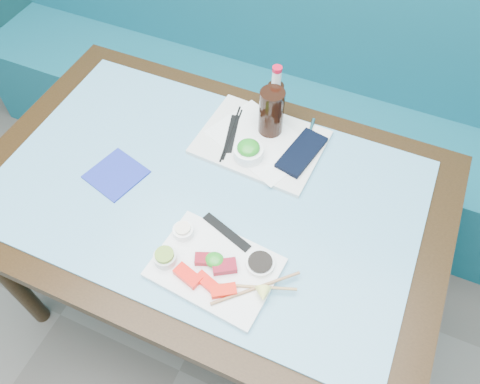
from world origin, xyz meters
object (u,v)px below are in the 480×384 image
at_px(serving_tray, 261,142).
at_px(blue_napkin, 116,174).
at_px(dining_table, 208,207).
at_px(cola_bottle_body, 275,103).
at_px(seaweed_bowl, 248,153).
at_px(booth_bench, 292,103).
at_px(sashimi_plate, 215,268).
at_px(cola_glass, 271,112).

height_order(serving_tray, blue_napkin, serving_tray).
relative_size(dining_table, cola_bottle_body, 9.65).
bearing_deg(dining_table, seaweed_bowl, 66.16).
bearing_deg(booth_bench, sashimi_plate, -82.79).
bearing_deg(booth_bench, serving_tray, -82.74).
relative_size(sashimi_plate, seaweed_bowl, 3.42).
bearing_deg(sashimi_plate, cola_glass, 100.58).
xyz_separation_m(sashimi_plate, serving_tray, (-0.06, 0.45, -0.00)).
distance_m(booth_bench, sashimi_plate, 1.14).
xyz_separation_m(cola_glass, blue_napkin, (-0.36, -0.34, -0.09)).
distance_m(booth_bench, blue_napkin, 1.02).
xyz_separation_m(booth_bench, seaweed_bowl, (0.07, -0.69, 0.42)).
relative_size(seaweed_bowl, blue_napkin, 0.62).
relative_size(dining_table, blue_napkin, 9.50).
bearing_deg(seaweed_bowl, sashimi_plate, -79.96).
xyz_separation_m(booth_bench, dining_table, (0.00, -0.84, 0.29)).
height_order(booth_bench, cola_glass, booth_bench).
xyz_separation_m(serving_tray, cola_glass, (0.01, 0.05, 0.09)).
xyz_separation_m(sashimi_plate, cola_bottle_body, (-0.06, 0.57, 0.06)).
bearing_deg(seaweed_bowl, serving_tray, 82.41).
xyz_separation_m(dining_table, serving_tray, (0.08, 0.23, 0.10)).
xyz_separation_m(booth_bench, serving_tray, (0.08, -0.61, 0.39)).
height_order(sashimi_plate, cola_glass, cola_glass).
distance_m(dining_table, cola_glass, 0.35).
distance_m(cola_glass, blue_napkin, 0.50).
bearing_deg(serving_tray, dining_table, -105.51).
height_order(sashimi_plate, blue_napkin, sashimi_plate).
relative_size(booth_bench, cola_bottle_body, 20.68).
height_order(sashimi_plate, seaweed_bowl, seaweed_bowl).
xyz_separation_m(sashimi_plate, seaweed_bowl, (-0.07, 0.38, 0.02)).
distance_m(dining_table, cola_bottle_body, 0.39).
distance_m(sashimi_plate, seaweed_bowl, 0.38).
distance_m(sashimi_plate, blue_napkin, 0.44).
bearing_deg(blue_napkin, serving_tray, 39.59).
distance_m(cola_bottle_body, blue_napkin, 0.54).
distance_m(booth_bench, cola_glass, 0.74).
xyz_separation_m(dining_table, seaweed_bowl, (0.07, 0.15, 0.12)).
bearing_deg(booth_bench, blue_napkin, -106.77).
bearing_deg(seaweed_bowl, blue_napkin, -147.79).
relative_size(cola_bottle_body, blue_napkin, 0.98).
xyz_separation_m(booth_bench, cola_bottle_body, (0.08, -0.49, 0.46)).
distance_m(seaweed_bowl, cola_bottle_body, 0.20).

